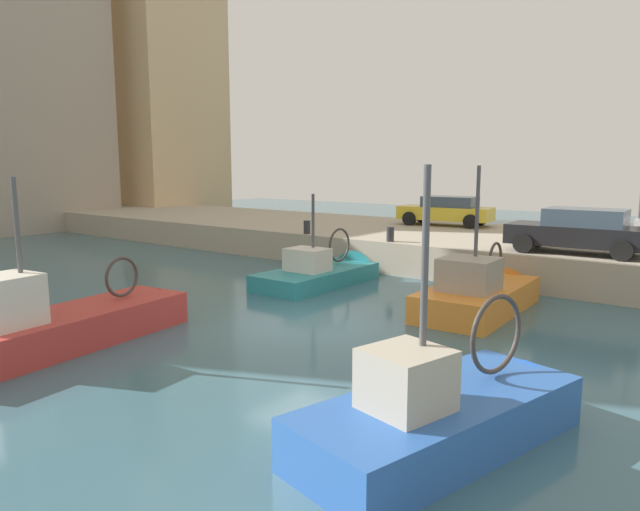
% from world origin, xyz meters
% --- Properties ---
extents(water_surface, '(80.00, 80.00, 0.00)m').
position_xyz_m(water_surface, '(0.00, 0.00, 0.00)').
color(water_surface, '#386070').
rests_on(water_surface, ground).
extents(quay_wall, '(9.00, 56.00, 1.20)m').
position_xyz_m(quay_wall, '(11.50, 0.00, 0.60)').
color(quay_wall, '#ADA08C').
rests_on(quay_wall, ground).
extents(fishing_boat_blue, '(5.68, 2.97, 4.88)m').
position_xyz_m(fishing_boat_blue, '(-3.67, -5.80, 0.10)').
color(fishing_boat_blue, '#2D60B7').
rests_on(fishing_boat_blue, ground).
extents(fishing_boat_orange, '(5.55, 2.36, 4.95)m').
position_xyz_m(fishing_boat_orange, '(4.18, -2.95, 0.13)').
color(fishing_boat_orange, orange).
rests_on(fishing_boat_orange, ground).
extents(fishing_boat_teal, '(5.50, 2.29, 4.00)m').
position_xyz_m(fishing_boat_teal, '(4.46, 2.83, 0.10)').
color(fishing_boat_teal, teal).
rests_on(fishing_boat_teal, ground).
extents(fishing_boat_red, '(6.93, 2.54, 4.60)m').
position_xyz_m(fishing_boat_red, '(-4.58, 3.11, 0.12)').
color(fishing_boat_red, '#BC3833').
rests_on(fishing_boat_red, ground).
extents(parked_car_yellow, '(2.27, 4.45, 1.37)m').
position_xyz_m(parked_car_yellow, '(13.95, 2.95, 1.91)').
color(parked_car_yellow, gold).
rests_on(parked_car_yellow, quay_wall).
extents(parked_car_black, '(2.12, 4.32, 1.46)m').
position_xyz_m(parked_car_black, '(8.52, -4.33, 1.94)').
color(parked_car_black, black).
rests_on(parked_car_black, quay_wall).
extents(mooring_bollard_south, '(0.28, 0.28, 0.55)m').
position_xyz_m(mooring_bollard_south, '(7.35, 2.00, 1.48)').
color(mooring_bollard_south, '#2D2D33').
rests_on(mooring_bollard_south, quay_wall).
extents(mooring_bollard_mid, '(0.28, 0.28, 0.55)m').
position_xyz_m(mooring_bollard_mid, '(7.35, 6.00, 1.48)').
color(mooring_bollard_mid, '#2D2D33').
rests_on(mooring_bollard_mid, quay_wall).
extents(waterfront_building_west, '(9.99, 7.13, 20.41)m').
position_xyz_m(waterfront_building_west, '(6.15, 28.00, 10.23)').
color(waterfront_building_west, '#A39384').
rests_on(waterfront_building_west, ground).
extents(waterfront_building_east, '(7.29, 8.11, 20.65)m').
position_xyz_m(waterfront_building_east, '(16.04, 27.09, 10.35)').
color(waterfront_building_east, '#D1B284').
rests_on(waterfront_building_east, ground).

